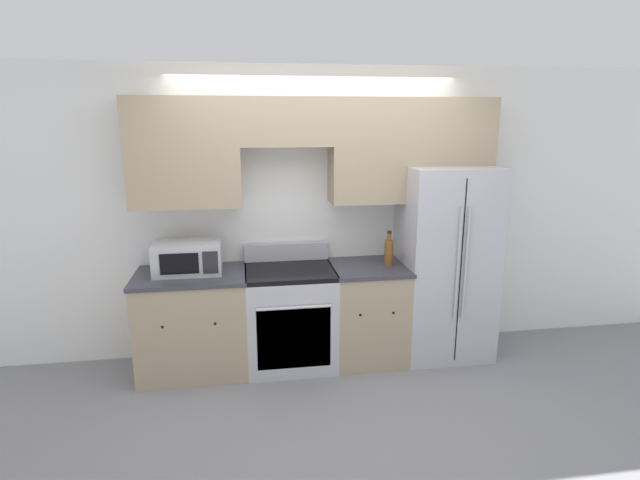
{
  "coord_description": "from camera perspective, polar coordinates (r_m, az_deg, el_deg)",
  "views": [
    {
      "loc": [
        -0.64,
        -3.79,
        2.16
      ],
      "look_at": [
        0.0,
        0.31,
        1.13
      ],
      "focal_mm": 28.0,
      "sensor_mm": 36.0,
      "label": 1
    }
  ],
  "objects": [
    {
      "name": "lower_cabinets_right",
      "position": [
        4.58,
        5.46,
        -8.21
      ],
      "size": [
        0.66,
        0.64,
        0.88
      ],
      "color": "tan",
      "rests_on": "ground_plane"
    },
    {
      "name": "lower_cabinets_left",
      "position": [
        4.47,
        -14.28,
        -9.14
      ],
      "size": [
        0.93,
        0.64,
        0.88
      ],
      "color": "tan",
      "rests_on": "ground_plane"
    },
    {
      "name": "refrigerator",
      "position": [
        4.72,
        13.86,
        -2.33
      ],
      "size": [
        0.8,
        0.79,
        1.74
      ],
      "color": "#B7B7BC",
      "rests_on": "ground_plane"
    },
    {
      "name": "microwave",
      "position": [
        4.33,
        -14.85,
        -1.92
      ],
      "size": [
        0.56,
        0.37,
        0.26
      ],
      "color": "#B7B7BC",
      "rests_on": "lower_cabinets_left"
    },
    {
      "name": "bottle",
      "position": [
        4.44,
        7.87,
        -1.32
      ],
      "size": [
        0.08,
        0.08,
        0.31
      ],
      "color": "brown",
      "rests_on": "lower_cabinets_right"
    },
    {
      "name": "oven_range",
      "position": [
        4.46,
        -3.41,
        -8.7
      ],
      "size": [
        0.77,
        0.65,
        1.04
      ],
      "color": "#B7B7BC",
      "rests_on": "ground_plane"
    },
    {
      "name": "wall_back",
      "position": [
        4.47,
        -0.34,
        5.87
      ],
      "size": [
        8.0,
        0.39,
        2.6
      ],
      "color": "white",
      "rests_on": "ground_plane"
    },
    {
      "name": "ground_plane",
      "position": [
        4.41,
        0.65,
        -15.41
      ],
      "size": [
        12.0,
        12.0,
        0.0
      ],
      "primitive_type": "plane",
      "color": "gray"
    }
  ]
}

